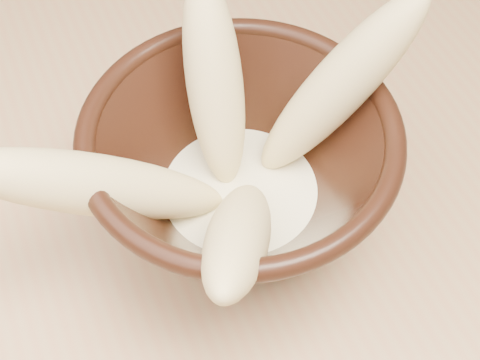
{
  "coord_description": "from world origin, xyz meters",
  "views": [
    {
      "loc": [
        0.08,
        -0.23,
        1.17
      ],
      "look_at": [
        0.19,
        0.01,
        0.8
      ],
      "focal_mm": 50.0,
      "sensor_mm": 36.0,
      "label": 1
    }
  ],
  "objects": [
    {
      "name": "banana_right",
      "position": [
        0.26,
        0.01,
        0.86
      ],
      "size": [
        0.13,
        0.05,
        0.15
      ],
      "primitive_type": "ellipsoid",
      "rotation": [
        0.61,
        0.0,
        1.44
      ],
      "color": "#ECDD8B",
      "rests_on": "bowl"
    },
    {
      "name": "banana_front",
      "position": [
        0.16,
        -0.05,
        0.83
      ],
      "size": [
        0.1,
        0.14,
        0.11
      ],
      "primitive_type": "ellipsoid",
      "rotation": [
        0.96,
        0.0,
        -0.54
      ],
      "color": "#ECDD8B",
      "rests_on": "bowl"
    },
    {
      "name": "banana_upright",
      "position": [
        0.19,
        0.05,
        0.85
      ],
      "size": [
        0.06,
        0.11,
        0.14
      ],
      "primitive_type": "ellipsoid",
      "rotation": [
        0.54,
        0.0,
        2.94
      ],
      "color": "#ECDD8B",
      "rests_on": "bowl"
    },
    {
      "name": "banana_left",
      "position": [
        0.1,
        0.01,
        0.84
      ],
      "size": [
        0.17,
        0.05,
        0.14
      ],
      "primitive_type": "ellipsoid",
      "rotation": [
        0.94,
        0.0,
        -1.64
      ],
      "color": "#ECDD8B",
      "rests_on": "bowl"
    },
    {
      "name": "bowl",
      "position": [
        0.19,
        0.01,
        0.81
      ],
      "size": [
        0.2,
        0.2,
        0.11
      ],
      "rotation": [
        0.0,
        0.0,
        0.22
      ],
      "color": "black",
      "rests_on": "table"
    },
    {
      "name": "milk_puddle",
      "position": [
        0.19,
        0.01,
        0.79
      ],
      "size": [
        0.11,
        0.11,
        0.02
      ],
      "primitive_type": "cylinder",
      "color": "#F4EEC4",
      "rests_on": "bowl"
    }
  ]
}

